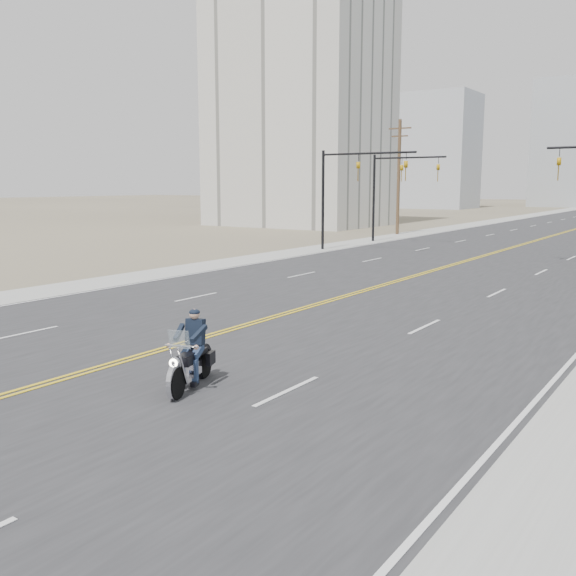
% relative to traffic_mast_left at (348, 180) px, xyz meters
% --- Properties ---
extents(sidewalk_left, '(3.00, 200.00, 0.01)m').
position_rel_traffic_mast_left_xyz_m(sidewalk_left, '(-2.52, 38.00, -4.93)').
color(sidewalk_left, '#A5A5A0').
rests_on(sidewalk_left, ground).
extents(traffic_mast_left, '(7.10, 0.26, 7.00)m').
position_rel_traffic_mast_left_xyz_m(traffic_mast_left, '(0.00, 0.00, 0.00)').
color(traffic_mast_left, black).
rests_on(traffic_mast_left, ground).
extents(traffic_mast_far, '(6.10, 0.26, 7.00)m').
position_rel_traffic_mast_left_xyz_m(traffic_mast_far, '(-0.33, 8.00, -0.06)').
color(traffic_mast_far, black).
rests_on(traffic_mast_far, ground).
extents(utility_pole_left, '(2.20, 0.30, 10.50)m').
position_rel_traffic_mast_left_xyz_m(utility_pole_left, '(-3.52, 16.00, 0.54)').
color(utility_pole_left, brown).
rests_on(utility_pole_left, ground).
extents(apartment_block, '(18.00, 14.00, 30.00)m').
position_rel_traffic_mast_left_xyz_m(apartment_block, '(-19.02, 23.00, 10.06)').
color(apartment_block, silver).
rests_on(apartment_block, ground).
extents(haze_bldg_a, '(14.00, 12.00, 22.00)m').
position_rel_traffic_mast_left_xyz_m(haze_bldg_a, '(-26.02, 83.00, 6.06)').
color(haze_bldg_a, '#B7BCC6').
rests_on(haze_bldg_a, ground).
extents(haze_bldg_f, '(12.00, 12.00, 16.00)m').
position_rel_traffic_mast_left_xyz_m(haze_bldg_f, '(-41.02, 98.00, 3.06)').
color(haze_bldg_f, '#ADB2B7').
rests_on(haze_bldg_f, ground).
extents(motorcyclist, '(1.72, 2.49, 1.79)m').
position_rel_traffic_mast_left_xyz_m(motorcyclist, '(11.98, -29.00, -4.04)').
color(motorcyclist, black).
rests_on(motorcyclist, ground).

